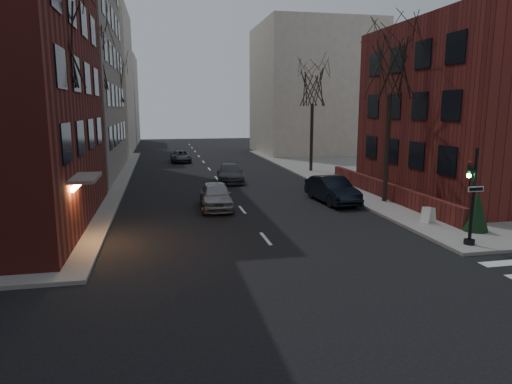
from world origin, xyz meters
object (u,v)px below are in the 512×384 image
traffic_signal (471,203)px  car_lane_gray (230,173)px  streetlamp_far (123,123)px  evergreen_shrub (477,211)px  car_lane_silver (216,196)px  tree_left_b (91,59)px  parked_sedan (332,190)px  tree_right_b (313,86)px  car_lane_far (181,156)px  streetlamp_near (96,133)px  tree_left_c (112,84)px  tree_left_a (49,41)px  sandwich_board (428,215)px  tree_right_a (391,68)px

traffic_signal → car_lane_gray: 20.37m
streetlamp_far → car_lane_gray: streetlamp_far is taller
evergreen_shrub → car_lane_silver: bearing=144.8°
tree_left_b → parked_sedan: (14.56, -7.12, -8.11)m
traffic_signal → evergreen_shrub: size_ratio=2.13×
tree_right_b → car_lane_silver: 18.16m
car_lane_far → car_lane_silver: bearing=-88.4°
streetlamp_near → car_lane_silver: size_ratio=1.40×
traffic_signal → car_lane_silver: size_ratio=0.89×
tree_right_b → car_lane_far: (-11.19, 10.28, -6.97)m
tree_left_c → tree_right_b: tree_left_c is taller
tree_left_a → parked_sedan: (14.56, 4.88, -7.67)m
car_lane_gray → tree_left_a: bearing=-118.9°
traffic_signal → car_lane_far: (-10.32, 33.28, -1.29)m
tree_left_b → car_lane_gray: 12.81m
tree_left_b → sandwich_board: bearing=-38.1°
sandwich_board → streetlamp_far: bearing=95.0°
evergreen_shrub → streetlamp_near: bearing=147.9°
tree_right_b → car_lane_silver: bearing=-127.4°
traffic_signal → parked_sedan: size_ratio=0.82×
tree_right_b → car_lane_gray: 11.26m
tree_right_a → parked_sedan: (-3.04, 0.88, -7.23)m
tree_left_a → tree_left_c: (0.00, 26.00, -0.44)m
tree_left_c → tree_right_a: 28.17m
car_lane_silver → sandwich_board: size_ratio=5.60×
streetlamp_near → sandwich_board: (16.53, -9.44, -3.69)m
sandwich_board → parked_sedan: bearing=87.8°
streetlamp_near → car_lane_far: 21.40m
tree_left_c → sandwich_board: bearing=-58.0°
parked_sedan → sandwich_board: (2.57, -6.32, -0.25)m
traffic_signal → tree_left_a: bearing=163.4°
traffic_signal → tree_right_a: size_ratio=0.41×
tree_right_b → evergreen_shrub: bearing=-87.7°
tree_right_b → sandwich_board: (-0.47, -19.44, -7.04)m
traffic_signal → evergreen_shrub: traffic_signal is taller
tree_left_b → streetlamp_far: (0.60, 16.00, -4.68)m
parked_sedan → tree_left_b: bearing=149.2°
traffic_signal → car_lane_gray: bearing=110.5°
tree_left_a → parked_sedan: 17.16m
tree_right_a → evergreen_shrub: (0.85, -7.19, -6.94)m
tree_left_a → car_lane_far: tree_left_a is taller
tree_left_b → car_lane_silver: size_ratio=2.41×
streetlamp_far → car_lane_gray: size_ratio=1.30×
streetlamp_far → parked_sedan: size_ratio=1.29×
tree_left_c → parked_sedan: bearing=-55.4°
parked_sedan → car_lane_gray: (-4.94, 9.17, -0.10)m
car_lane_far → tree_right_a: bearing=-66.0°
streetlamp_far → streetlamp_near: bearing=-90.0°
tree_left_a → car_lane_gray: size_ratio=2.13×
tree_right_b → tree_left_b: bearing=-161.2°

